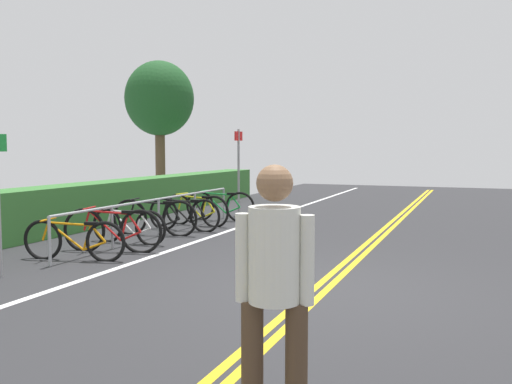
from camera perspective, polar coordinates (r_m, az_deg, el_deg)
The scene contains 16 objects.
ground_plane at distance 7.14m, azimuth 6.72°, elevation -10.08°, with size 38.87×12.27×0.05m, color #2B2B2D.
centre_line_yellow_inner at distance 7.12m, azimuth 7.35°, elevation -9.91°, with size 34.98×0.10×0.00m, color gold.
centre_line_yellow_outer at distance 7.16m, azimuth 6.10°, elevation -9.82°, with size 34.98×0.10×0.00m, color gold.
bike_lane_stripe_white at distance 8.47m, azimuth -14.26°, elevation -7.66°, with size 34.98×0.12×0.00m, color white.
bike_rack at distance 11.26m, azimuth -10.01°, elevation -1.56°, with size 6.18×0.05×0.77m.
bicycle_0 at distance 9.23m, azimuth -18.26°, elevation -4.74°, with size 0.53×1.70×0.68m.
bicycle_1 at distance 9.78m, azimuth -14.60°, elevation -3.84°, with size 0.53×1.76×0.79m.
bicycle_2 at distance 10.56m, azimuth -13.01°, elevation -3.46°, with size 0.46×1.63×0.69m.
bicycle_3 at distance 11.42m, azimuth -10.41°, elevation -2.60°, with size 0.47×1.82×0.77m.
bicycle_4 at distance 11.97m, azimuth -7.44°, elevation -2.30°, with size 0.46×1.74×0.75m.
bicycle_5 at distance 12.70m, azimuth -6.17°, elevation -1.86°, with size 0.46×1.71×0.76m.
bicycle_6 at distance 13.50m, azimuth -3.73°, elevation -1.45°, with size 0.46×1.78×0.76m.
pedestrian at distance 3.43m, azimuth 1.91°, elevation -9.14°, with size 0.32×0.48×1.68m.
sign_post_far at distance 14.52m, azimuth -1.81°, elevation 2.95°, with size 0.36×0.07×2.26m.
hedge_backdrop at distance 13.74m, azimuth -14.54°, elevation -0.93°, with size 15.13×0.88×0.98m, color #387533.
tree_mid at distance 18.64m, azimuth -9.93°, elevation 9.37°, with size 2.26×2.26×4.61m.
Camera 1 is at (-6.67, -1.79, 1.78)m, focal length 38.77 mm.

